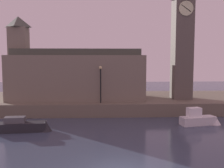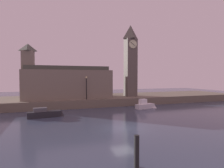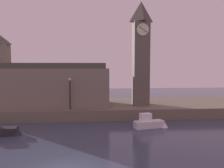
{
  "view_description": "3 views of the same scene",
  "coord_description": "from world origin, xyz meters",
  "views": [
    {
      "loc": [
        -1.12,
        -14.6,
        6.57
      ],
      "look_at": [
        0.04,
        14.63,
        3.74
      ],
      "focal_mm": 41.64,
      "sensor_mm": 36.0,
      "label": 1
    },
    {
      "loc": [
        -7.59,
        -18.58,
        5.66
      ],
      "look_at": [
        3.63,
        14.68,
        4.33
      ],
      "focal_mm": 29.35,
      "sensor_mm": 36.0,
      "label": 2
    },
    {
      "loc": [
        1.89,
        -15.36,
        7.24
      ],
      "look_at": [
        4.57,
        16.57,
        4.81
      ],
      "focal_mm": 36.01,
      "sensor_mm": 36.0,
      "label": 3
    }
  ],
  "objects": [
    {
      "name": "far_embankment",
      "position": [
        0.0,
        20.0,
        0.75
      ],
      "size": [
        70.0,
        12.0,
        1.5
      ],
      "primitive_type": "cube",
      "color": "#6B6051",
      "rests_on": "ground"
    },
    {
      "name": "clock_tower",
      "position": [
        9.04,
        18.09,
        9.47
      ],
      "size": [
        2.55,
        2.58,
        15.42
      ],
      "color": "#5B544C",
      "rests_on": "far_embankment"
    },
    {
      "name": "parliament_hall",
      "position": [
        -4.78,
        18.64,
        4.68
      ],
      "size": [
        16.79,
        5.96,
        10.35
      ],
      "color": "slate",
      "rests_on": "far_embankment"
    },
    {
      "name": "streetlamp",
      "position": [
        -1.25,
        15.09,
        4.13
      ],
      "size": [
        0.36,
        0.36,
        4.26
      ],
      "color": "black",
      "rests_on": "far_embankment"
    },
    {
      "name": "boat_ferry_white",
      "position": [
        8.74,
        10.51,
        0.58
      ],
      "size": [
        4.27,
        1.9,
        1.74
      ],
      "color": "silver",
      "rests_on": "ground"
    }
  ]
}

